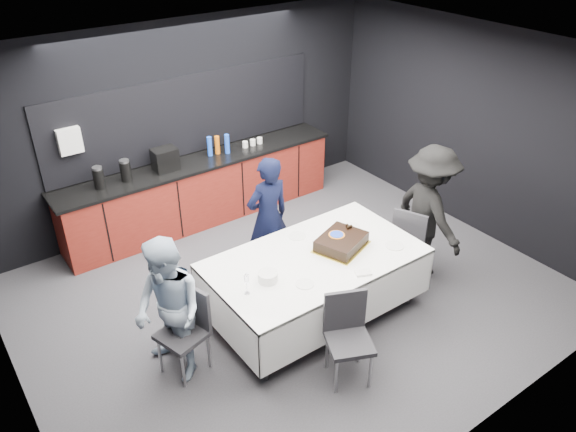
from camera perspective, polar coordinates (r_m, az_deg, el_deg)
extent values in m
plane|color=#3C3C41|center=(6.79, 0.50, -8.00)|extent=(6.00, 6.00, 0.00)
cube|color=white|center=(5.49, 0.63, 15.46)|extent=(6.00, 5.00, 0.04)
cube|color=black|center=(7.98, -10.28, 9.34)|extent=(6.00, 0.04, 2.80)
cube|color=black|center=(4.59, 19.65, -9.72)|extent=(6.00, 0.04, 2.80)
cube|color=black|center=(8.00, 18.34, 8.31)|extent=(0.04, 5.00, 2.80)
cube|color=maroon|center=(8.12, -8.71, 2.49)|extent=(4.00, 0.60, 0.90)
cube|color=black|center=(7.92, -8.97, 5.49)|extent=(4.10, 0.64, 0.04)
cube|color=black|center=(7.93, -10.28, 9.97)|extent=(4.00, 0.03, 1.10)
cube|color=white|center=(7.38, -21.32, 7.14)|extent=(0.28, 0.12, 0.32)
cylinder|color=black|center=(7.41, -18.66, 3.62)|extent=(0.14, 0.14, 0.26)
cylinder|color=black|center=(7.50, -16.16, 4.38)|extent=(0.14, 0.14, 0.26)
cube|color=black|center=(7.66, -12.38, 5.65)|extent=(0.32, 0.24, 0.30)
cylinder|color=blue|center=(7.97, -7.96, 7.03)|extent=(0.07, 0.07, 0.28)
cylinder|color=orange|center=(8.03, -7.20, 7.18)|extent=(0.07, 0.07, 0.26)
cylinder|color=blue|center=(8.02, -6.21, 7.29)|extent=(0.07, 0.07, 0.28)
cylinder|color=white|center=(8.22, -4.37, 7.25)|extent=(0.08, 0.08, 0.09)
cylinder|color=white|center=(8.28, -3.60, 7.47)|extent=(0.08, 0.08, 0.09)
cylinder|color=white|center=(8.34, -2.90, 7.67)|extent=(0.08, 0.08, 0.09)
cylinder|color=#99999E|center=(7.34, -18.84, 4.63)|extent=(0.12, 0.12, 0.03)
cylinder|color=#99999E|center=(7.44, -16.32, 5.38)|extent=(0.12, 0.12, 0.03)
cylinder|color=#99999E|center=(5.55, -2.39, -13.46)|extent=(0.06, 0.06, 0.75)
cylinder|color=#99999E|center=(6.21, -7.58, -8.14)|extent=(0.06, 0.06, 0.75)
cylinder|color=#99999E|center=(6.59, 12.30, -6.06)|extent=(0.06, 0.06, 0.75)
cylinder|color=#99999E|center=(7.15, 6.51, -2.26)|extent=(0.06, 0.06, 0.75)
cube|color=white|center=(6.08, 2.77, -4.31)|extent=(2.32, 1.32, 0.04)
cube|color=white|center=(5.85, 6.69, -9.37)|extent=(2.32, 0.02, 0.55)
cube|color=white|center=(6.65, -0.76, -3.58)|extent=(2.32, 0.02, 0.55)
cube|color=white|center=(5.74, -6.51, -10.32)|extent=(0.02, 1.32, 0.55)
cube|color=white|center=(6.89, 10.26, -2.83)|extent=(0.02, 1.32, 0.55)
cube|color=gold|center=(6.23, 5.41, -3.13)|extent=(0.69, 0.62, 0.01)
cube|color=black|center=(6.20, 5.44, -2.64)|extent=(0.63, 0.57, 0.11)
cube|color=black|center=(6.16, 5.46, -2.15)|extent=(0.63, 0.57, 0.01)
cylinder|color=orange|center=(6.19, 4.97, -1.90)|extent=(0.18, 0.18, 0.00)
cylinder|color=#1A3AC4|center=(6.18, 4.97, -1.87)|extent=(0.15, 0.15, 0.01)
sphere|color=black|center=(6.33, 6.01, -0.97)|extent=(0.04, 0.04, 0.04)
sphere|color=black|center=(6.32, 6.38, -1.07)|extent=(0.04, 0.04, 0.04)
sphere|color=black|center=(6.29, 6.11, -1.18)|extent=(0.04, 0.04, 0.04)
cylinder|color=white|center=(5.69, -2.06, -6.18)|extent=(0.20, 0.20, 0.10)
cylinder|color=white|center=(5.67, 1.71, -6.92)|extent=(0.19, 0.19, 0.01)
cylinder|color=white|center=(6.61, 6.44, -1.08)|extent=(0.20, 0.20, 0.01)
cylinder|color=white|center=(6.34, 10.78, -2.97)|extent=(0.21, 0.21, 0.01)
cylinder|color=white|center=(6.40, 0.93, -2.04)|extent=(0.20, 0.20, 0.01)
cube|color=white|center=(5.85, 7.66, -5.74)|extent=(0.19, 0.16, 0.03)
cylinder|color=white|center=(5.57, -4.18, -7.80)|extent=(0.06, 0.06, 0.00)
cylinder|color=white|center=(5.53, -4.21, -7.30)|extent=(0.01, 0.01, 0.12)
cylinder|color=white|center=(5.47, -4.25, -6.39)|extent=(0.05, 0.05, 0.10)
cube|color=#29292D|center=(5.69, -10.71, -11.79)|extent=(0.52, 0.52, 0.05)
cube|color=#29292D|center=(5.62, -9.51, -8.92)|extent=(0.15, 0.41, 0.45)
cylinder|color=#99999E|center=(5.87, -12.89, -13.54)|extent=(0.03, 0.03, 0.44)
cylinder|color=#99999E|center=(5.67, -10.59, -15.14)|extent=(0.03, 0.03, 0.44)
cylinder|color=#99999E|center=(6.02, -10.40, -11.87)|extent=(0.03, 0.03, 0.44)
cylinder|color=#99999E|center=(5.83, -8.07, -13.35)|extent=(0.03, 0.03, 0.44)
cube|color=#29292D|center=(7.13, 12.51, -2.28)|extent=(0.55, 0.55, 0.05)
cube|color=#29292D|center=(6.84, 12.21, -1.27)|extent=(0.21, 0.40, 0.45)
cylinder|color=#99999E|center=(7.35, 14.00, -3.51)|extent=(0.03, 0.03, 0.44)
cylinder|color=#99999E|center=(7.43, 11.52, -2.79)|extent=(0.03, 0.03, 0.44)
cylinder|color=#99999E|center=(7.08, 13.13, -4.86)|extent=(0.03, 0.03, 0.44)
cylinder|color=#99999E|center=(7.16, 10.57, -4.10)|extent=(0.03, 0.03, 0.44)
cube|color=#29292D|center=(5.54, 6.25, -12.69)|extent=(0.55, 0.55, 0.05)
cube|color=#29292D|center=(5.51, 5.80, -9.48)|extent=(0.40, 0.21, 0.45)
cylinder|color=#99999E|center=(5.55, 4.91, -15.87)|extent=(0.03, 0.03, 0.44)
cylinder|color=#99999E|center=(5.64, 8.35, -15.25)|extent=(0.03, 0.03, 0.44)
cylinder|color=#99999E|center=(5.78, 3.95, -13.49)|extent=(0.03, 0.03, 0.44)
cylinder|color=#99999E|center=(5.86, 7.24, -12.94)|extent=(0.03, 0.03, 0.44)
imported|color=black|center=(6.74, -2.05, -0.15)|extent=(0.58, 0.38, 1.57)
imported|color=#A4B8CE|center=(5.48, -12.01, -9.45)|extent=(0.67, 0.82, 1.54)
imported|color=black|center=(6.95, 14.13, 0.42)|extent=(0.81, 1.18, 1.69)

